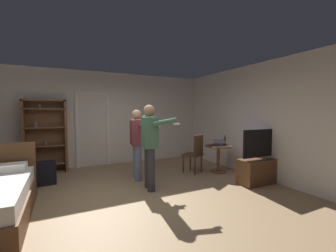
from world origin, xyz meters
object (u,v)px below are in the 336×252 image
wooden_chair (195,152)px  person_striped_shirt (137,139)px  bottle_on_table (225,141)px  side_table (218,154)px  laptop (218,144)px  suitcase_dark (40,174)px  person_blue_shirt (150,141)px  bookshelf (46,134)px  tv_flatscreen (260,167)px

wooden_chair → person_striped_shirt: bearing=174.3°
person_striped_shirt → bottle_on_table: bearing=-10.9°
side_table → laptop: 0.28m
bottle_on_table → wooden_chair: (-0.73, 0.28, -0.27)m
suitcase_dark → wooden_chair: bearing=-18.0°
side_table → person_blue_shirt: (-2.06, -0.38, 0.52)m
bookshelf → wooden_chair: 3.89m
tv_flatscreen → person_striped_shirt: bearing=148.5°
laptop → suitcase_dark: bearing=166.4°
side_table → wooden_chair: size_ratio=0.71×
laptop → person_blue_shirt: size_ratio=0.25×
side_table → wooden_chair: wooden_chair is taller
bottle_on_table → person_striped_shirt: (-2.22, 0.43, 0.12)m
wooden_chair → person_blue_shirt: (-1.47, -0.58, 0.46)m
person_striped_shirt → tv_flatscreen: bearing=-31.5°
person_striped_shirt → suitcase_dark: size_ratio=2.64×
bottle_on_table → suitcase_dark: size_ratio=0.44×
bookshelf → side_table: size_ratio=2.69×
laptop → person_blue_shirt: 2.05m
tv_flatscreen → bottle_on_table: (-0.14, 1.02, 0.46)m
bookshelf → person_striped_shirt: bearing=-39.9°
tv_flatscreen → person_blue_shirt: (-2.33, 0.72, 0.64)m
person_blue_shirt → suitcase_dark: person_blue_shirt is taller
person_blue_shirt → tv_flatscreen: bearing=-17.1°
bookshelf → suitcase_dark: size_ratio=3.06×
side_table → person_blue_shirt: size_ratio=0.41×
person_blue_shirt → bookshelf: bearing=129.9°
laptop → bottle_on_table: (0.19, -0.04, 0.06)m
side_table → laptop: bearing=-139.3°
bookshelf → tv_flatscreen: bearing=-35.5°
side_table → bottle_on_table: size_ratio=2.59×
person_striped_shirt → suitcase_dark: (-2.02, 0.59, -0.70)m
tv_flatscreen → bottle_on_table: 1.12m
laptop → person_blue_shirt: person_blue_shirt is taller
tv_flatscreen → person_blue_shirt: person_blue_shirt is taller
bookshelf → tv_flatscreen: bookshelf is taller
tv_flatscreen → wooden_chair: (-0.87, 1.29, 0.19)m
tv_flatscreen → side_table: tv_flatscreen is taller
bookshelf → person_striped_shirt: bookshelf is taller
laptop → person_striped_shirt: person_striped_shirt is taller
bookshelf → person_blue_shirt: bearing=-50.1°
bookshelf → suitcase_dark: bearing=-94.7°
bottle_on_table → person_blue_shirt: bearing=-172.3°
person_blue_shirt → person_striped_shirt: person_blue_shirt is taller
bookshelf → person_striped_shirt: 2.52m
wooden_chair → suitcase_dark: (-3.51, 0.74, -0.31)m
suitcase_dark → tv_flatscreen: bearing=-31.0°
bookshelf → person_blue_shirt: 3.06m
tv_flatscreen → side_table: size_ratio=1.71×
suitcase_dark → side_table: bearing=-19.0°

